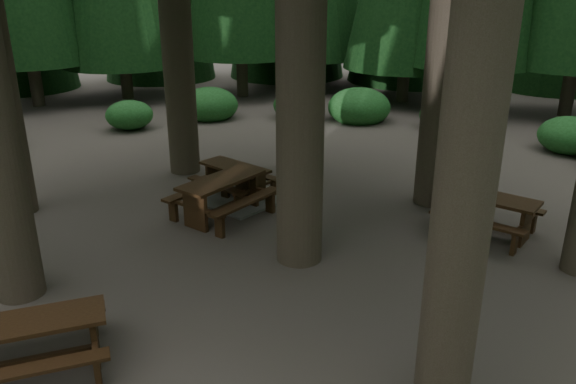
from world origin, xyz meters
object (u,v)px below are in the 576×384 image
at_px(picnic_table_c, 235,186).
at_px(picnic_table_e, 36,337).
at_px(picnic_table_b, 222,192).
at_px(picnic_table_d, 488,209).

relative_size(picnic_table_c, picnic_table_e, 1.18).
bearing_deg(picnic_table_b, picnic_table_e, -162.98).
bearing_deg(picnic_table_b, picnic_table_d, -62.08).
height_order(picnic_table_b, picnic_table_e, picnic_table_b).
bearing_deg(picnic_table_d, picnic_table_e, -111.75).
relative_size(picnic_table_d, picnic_table_e, 0.94).
bearing_deg(picnic_table_e, picnic_table_d, 10.54).
xyz_separation_m(picnic_table_d, picnic_table_e, (-4.70, -7.17, -0.03)).
height_order(picnic_table_b, picnic_table_c, picnic_table_b).
bearing_deg(picnic_table_d, picnic_table_b, -151.12).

